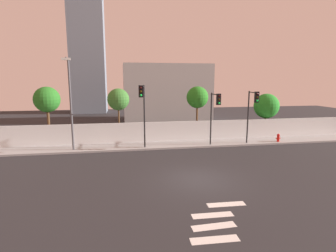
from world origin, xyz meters
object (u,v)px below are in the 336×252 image
Objects in this scene: traffic_light_center at (215,108)px; roadside_tree_leftmost at (47,100)px; fire_hydrant at (278,137)px; roadside_tree_rightmost at (266,106)px; street_lamp_curbside at (70,98)px; traffic_light_left at (143,103)px; roadside_tree_midleft at (118,100)px; roadside_tree_midright at (197,98)px; traffic_light_right at (253,106)px.

roadside_tree_leftmost reaches higher than traffic_light_center.
roadside_tree_rightmost is (0.28, 2.84, 2.60)m from fire_hydrant.
traffic_light_left is at bearing -7.82° from street_lamp_curbside.
fire_hydrant is 3.86m from roadside_tree_rightmost.
fire_hydrant is 15.04m from roadside_tree_midleft.
roadside_tree_midright is (7.43, 0.00, 0.10)m from roadside_tree_midleft.
roadside_tree_midright is at bearing 137.21° from traffic_light_right.
traffic_light_left is at bearing -61.55° from roadside_tree_midleft.
traffic_light_left is 13.23m from roadside_tree_rightmost.
traffic_light_left is 8.80m from roadside_tree_leftmost.
roadside_tree_midright is at bearing 0.00° from roadside_tree_midleft.
roadside_tree_midleft is at bearing 180.00° from roadside_tree_rightmost.
roadside_tree_midleft is (-14.36, 2.84, 3.44)m from fire_hydrant.
fire_hydrant is (3.08, 0.72, -3.01)m from traffic_light_right.
traffic_light_center is (5.98, -0.06, -0.46)m from traffic_light_left.
roadside_tree_midleft is (3.65, 2.81, -0.39)m from street_lamp_curbside.
roadside_tree_midright is at bearing 0.00° from roadside_tree_leftmost.
traffic_light_center is 14.49m from roadside_tree_leftmost.
street_lamp_curbside reaches higher than roadside_tree_midleft.
roadside_tree_midleft is at bearing 118.45° from traffic_light_left.
roadside_tree_rightmost is (6.73, 3.63, -0.33)m from traffic_light_center.
traffic_light_left reaches higher than fire_hydrant.
roadside_tree_midleft is at bearing 180.00° from roadside_tree_midright.
fire_hydrant is 0.14× the size of roadside_tree_midright.
street_lamp_curbside is 3.75m from roadside_tree_leftmost.
fire_hydrant is at bearing -0.11° from street_lamp_curbside.
fire_hydrant is at bearing -95.71° from roadside_tree_rightmost.
roadside_tree_rightmost reaches higher than fire_hydrant.
roadside_tree_midright is (11.08, 2.81, -0.29)m from street_lamp_curbside.
street_lamp_curbside is at bearing -165.78° from roadside_tree_midright.
roadside_tree_rightmost is at bearing 46.64° from traffic_light_right.
roadside_tree_leftmost reaches higher than fire_hydrant.
traffic_light_right is (9.35, 0.01, -0.37)m from traffic_light_left.
traffic_light_left reaches higher than traffic_light_right.
traffic_light_left is 7.04× the size of fire_hydrant.
roadside_tree_leftmost is 1.18× the size of roadside_tree_rightmost.
traffic_light_left is at bearing -164.30° from roadside_tree_rightmost.
roadside_tree_leftmost reaches higher than roadside_tree_midright.
street_lamp_curbside is 11.43m from roadside_tree_midright.
roadside_tree_midleft is at bearing 168.81° from fire_hydrant.
fire_hydrant is at bearing 3.38° from traffic_light_left.
traffic_light_right is at bearing 0.06° from traffic_light_left.
fire_hydrant is 0.17× the size of roadside_tree_rightmost.
roadside_tree_midright is 7.28m from roadside_tree_rightmost.
traffic_light_left is 1.04× the size of roadside_tree_midleft.
roadside_tree_midright is (5.50, 3.57, 0.15)m from traffic_light_left.
traffic_light_center is 3.72m from roadside_tree_midright.
traffic_light_right is 0.90× the size of roadside_tree_midright.
roadside_tree_rightmost is at bearing 15.70° from traffic_light_left.
traffic_light_center is 7.13m from fire_hydrant.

